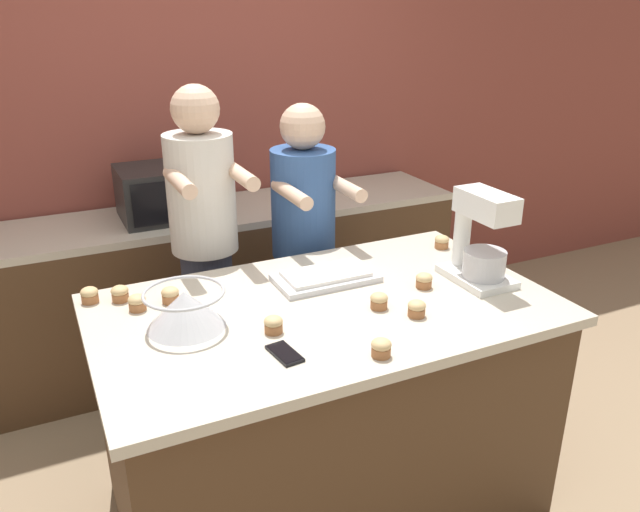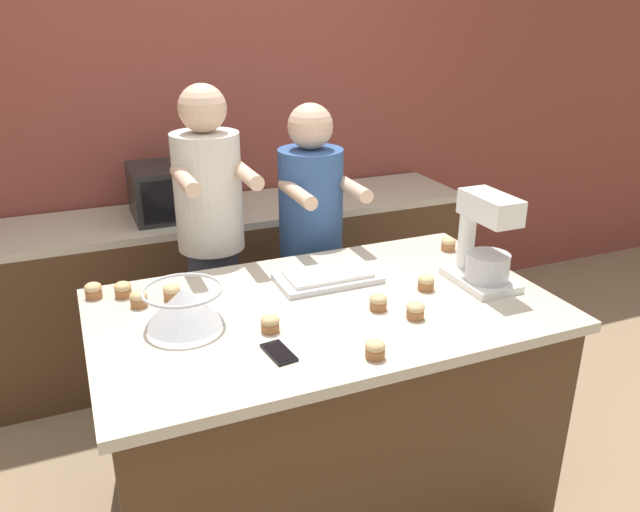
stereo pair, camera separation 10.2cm
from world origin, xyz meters
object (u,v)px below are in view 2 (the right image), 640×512
at_px(baking_tray, 328,277).
at_px(cupcake_8, 415,310).
at_px(person_left, 213,255).
at_px(cupcake_9, 378,302).
at_px(microwave_oven, 173,190).
at_px(cupcake_6, 139,299).
at_px(mixing_bowl, 184,305).
at_px(cupcake_7, 123,289).
at_px(cupcake_2, 426,282).
at_px(cupcake_0, 448,244).
at_px(cupcake_1, 375,349).
at_px(person_right, 311,252).
at_px(cupcake_5, 93,290).
at_px(cupcake_3, 172,292).
at_px(cell_phone, 279,352).
at_px(cupcake_4, 270,323).
at_px(stand_mixer, 484,245).

height_order(baking_tray, cupcake_8, cupcake_8).
relative_size(person_left, cupcake_9, 25.40).
distance_m(microwave_oven, cupcake_6, 1.18).
bearing_deg(mixing_bowl, cupcake_9, -13.59).
xyz_separation_m(cupcake_7, cupcake_9, (0.86, -0.48, 0.00)).
height_order(cupcake_2, cupcake_9, same).
distance_m(cupcake_7, cupcake_9, 0.98).
bearing_deg(cupcake_0, person_left, 154.86).
bearing_deg(mixing_bowl, cupcake_7, 119.35).
bearing_deg(cupcake_1, baking_tray, 80.99).
bearing_deg(person_right, cupcake_5, -160.98).
relative_size(mixing_bowl, cupcake_9, 4.30).
xyz_separation_m(cupcake_2, cupcake_3, (-0.94, 0.30, 0.00)).
bearing_deg(cell_phone, cupcake_5, 127.77).
height_order(person_right, cupcake_0, person_right).
xyz_separation_m(cupcake_5, cupcake_9, (0.96, -0.51, 0.00)).
bearing_deg(microwave_oven, cupcake_1, -80.36).
relative_size(person_right, cupcake_1, 23.73).
xyz_separation_m(cell_phone, cupcake_4, (0.02, 0.15, 0.03)).
relative_size(mixing_bowl, cupcake_8, 4.30).
xyz_separation_m(cupcake_2, cupcake_6, (-1.07, 0.29, 0.00)).
relative_size(person_left, cupcake_1, 25.40).
relative_size(stand_mixer, cupcake_8, 5.68).
height_order(cupcake_1, cupcake_5, same).
xyz_separation_m(person_left, cupcake_4, (-0.01, -0.88, 0.07)).
xyz_separation_m(mixing_bowl, cupcake_5, (-0.28, 0.35, -0.04)).
bearing_deg(cupcake_1, mixing_bowl, 138.16).
bearing_deg(stand_mixer, cupcake_3, 164.16).
xyz_separation_m(person_right, stand_mixer, (0.41, -0.83, 0.27)).
bearing_deg(cell_phone, cupcake_1, -26.60).
relative_size(mixing_bowl, cupcake_6, 4.30).
xyz_separation_m(cupcake_1, cupcake_6, (-0.65, 0.67, 0.00)).
xyz_separation_m(stand_mixer, cupcake_7, (-1.35, 0.43, -0.13)).
xyz_separation_m(baking_tray, cupcake_7, (-0.79, 0.17, 0.01)).
bearing_deg(person_right, cupcake_0, -43.41).
bearing_deg(cupcake_9, microwave_oven, 107.48).
xyz_separation_m(cupcake_1, cupcake_4, (-0.25, 0.29, 0.00)).
relative_size(baking_tray, cupcake_4, 6.25).
relative_size(mixing_bowl, cupcake_7, 4.30).
relative_size(microwave_oven, cupcake_0, 6.71).
bearing_deg(person_right, baking_tray, -105.34).
bearing_deg(cupcake_4, cupcake_2, 7.18).
distance_m(cupcake_2, cupcake_8, 0.25).
height_order(cell_phone, cupcake_0, cupcake_0).
distance_m(cell_phone, cupcake_5, 0.85).
height_order(cupcake_7, cupcake_8, same).
bearing_deg(cell_phone, microwave_oven, 90.95).
distance_m(stand_mixer, cupcake_1, 0.75).
xyz_separation_m(cupcake_6, cupcake_8, (0.90, -0.48, 0.00)).
relative_size(microwave_oven, cupcake_6, 6.71).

